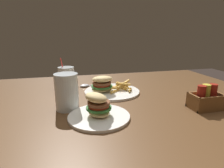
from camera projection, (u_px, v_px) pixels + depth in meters
name	position (u px, v px, depth m)	size (l,w,h in m)	color
dining_table	(129.00, 125.00, 0.84)	(1.40, 1.19, 0.76)	brown
meal_plate_near	(108.00, 88.00, 0.94)	(0.28, 0.28, 0.10)	white
beer_glass	(67.00, 93.00, 0.73)	(0.09, 0.09, 0.14)	silver
juice_glass	(67.00, 79.00, 1.01)	(0.09, 0.09, 0.17)	silver
spoon	(86.00, 85.00, 1.06)	(0.16, 0.09, 0.01)	silver
meal_plate_far	(98.00, 110.00, 0.66)	(0.22, 0.22, 0.10)	white
condiment_caddy	(206.00, 100.00, 0.75)	(0.13, 0.08, 0.10)	brown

